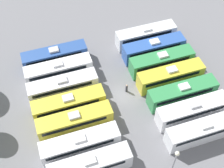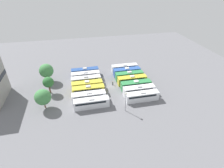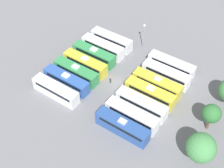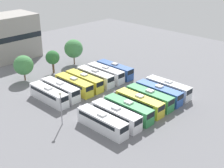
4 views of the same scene
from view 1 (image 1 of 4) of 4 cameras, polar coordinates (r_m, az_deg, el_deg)
ground_plane at (r=50.57m, az=1.84°, el=-2.14°), size 123.53×123.53×0.00m
bus_0 at (r=46.85m, az=16.30°, el=-8.15°), size 2.62×11.10×3.43m
bus_1 at (r=48.37m, az=14.45°, el=-4.69°), size 2.62×11.10×3.43m
bus_2 at (r=50.00m, az=12.71°, el=-1.57°), size 2.62×11.10×3.43m
bus_3 at (r=51.85m, az=10.62°, el=1.48°), size 2.62×11.10×3.43m
bus_4 at (r=53.79m, az=9.02°, el=4.12°), size 2.62×11.10×3.43m
bus_5 at (r=55.82m, az=7.60°, el=6.52°), size 2.62×11.10×3.43m
bus_6 at (r=58.12m, az=6.18°, el=8.88°), size 2.62×11.10×3.43m
bus_7 at (r=42.67m, az=-4.04°, el=-14.62°), size 2.62×11.10×3.43m
bus_8 at (r=44.19m, az=-5.85°, el=-10.84°), size 2.62×11.10×3.43m
bus_9 at (r=46.13m, az=-6.82°, el=-6.78°), size 2.62×11.10×3.43m
bus_10 at (r=47.97m, az=-7.91°, el=-3.64°), size 2.62×11.10×3.43m
bus_11 at (r=50.20m, az=-8.98°, el=-0.41°), size 2.62×11.10×3.43m
bus_12 at (r=52.52m, az=-9.73°, el=2.51°), size 2.62×11.10×3.43m
bus_13 at (r=54.84m, az=-10.42°, el=5.01°), size 2.62×11.10×3.43m
worker_person at (r=50.53m, az=2.69°, el=-0.80°), size 0.36×0.36×1.66m
light_pole at (r=40.33m, az=11.44°, el=-13.49°), size 0.60×0.60×6.77m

